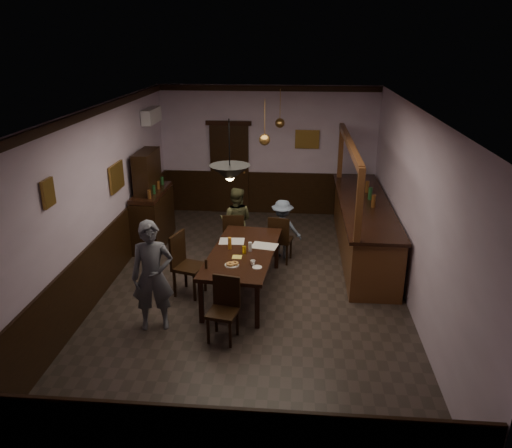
# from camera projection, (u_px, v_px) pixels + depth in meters

# --- Properties ---
(room) EXTENTS (5.01, 8.01, 3.01)m
(room) POSITION_uv_depth(u_px,v_px,m) (252.00, 206.00, 7.86)
(room) COLOR #2D2621
(room) RESTS_ON ground
(dining_table) EXTENTS (1.20, 2.28, 0.75)m
(dining_table) POSITION_uv_depth(u_px,v_px,m) (243.00, 255.00, 8.10)
(dining_table) COLOR black
(dining_table) RESTS_ON ground
(chair_far_left) EXTENTS (0.43, 0.43, 0.92)m
(chair_far_left) POSITION_uv_depth(u_px,v_px,m) (234.00, 234.00, 9.41)
(chair_far_left) COLOR black
(chair_far_left) RESTS_ON ground
(chair_far_right) EXTENTS (0.48, 0.48, 0.93)m
(chair_far_right) POSITION_uv_depth(u_px,v_px,m) (280.00, 237.00, 9.27)
(chair_far_right) COLOR black
(chair_far_right) RESTS_ON ground
(chair_near) EXTENTS (0.46, 0.46, 0.91)m
(chair_near) POSITION_uv_depth(u_px,v_px,m) (224.00, 305.00, 6.95)
(chair_near) COLOR black
(chair_near) RESTS_ON ground
(chair_side) EXTENTS (0.57, 0.57, 1.05)m
(chair_side) POSITION_uv_depth(u_px,v_px,m) (184.00, 261.00, 8.13)
(chair_side) COLOR black
(chair_side) RESTS_ON ground
(person_standing) EXTENTS (0.67, 0.51, 1.65)m
(person_standing) POSITION_uv_depth(u_px,v_px,m) (153.00, 276.00, 7.07)
(person_standing) COLOR #555862
(person_standing) RESTS_ON ground
(person_seated_left) EXTENTS (0.68, 0.54, 1.34)m
(person_seated_left) POSITION_uv_depth(u_px,v_px,m) (236.00, 221.00, 9.61)
(person_seated_left) COLOR #4C4C2E
(person_seated_left) RESTS_ON ground
(person_seated_right) EXTENTS (0.79, 0.51, 1.14)m
(person_seated_right) POSITION_uv_depth(u_px,v_px,m) (282.00, 229.00, 9.49)
(person_seated_right) COLOR slate
(person_seated_right) RESTS_ON ground
(newspaper_left) EXTENTS (0.43, 0.32, 0.01)m
(newspaper_left) POSITION_uv_depth(u_px,v_px,m) (232.00, 241.00, 8.45)
(newspaper_left) COLOR silver
(newspaper_left) RESTS_ON dining_table
(newspaper_right) EXTENTS (0.47, 0.38, 0.01)m
(newspaper_right) POSITION_uv_depth(u_px,v_px,m) (265.00, 246.00, 8.26)
(newspaper_right) COLOR silver
(newspaper_right) RESTS_ON dining_table
(napkin) EXTENTS (0.16, 0.16, 0.00)m
(napkin) POSITION_uv_depth(u_px,v_px,m) (237.00, 257.00, 7.86)
(napkin) COLOR #DCCD51
(napkin) RESTS_ON dining_table
(saucer) EXTENTS (0.15, 0.15, 0.01)m
(saucer) POSITION_uv_depth(u_px,v_px,m) (257.00, 267.00, 7.50)
(saucer) COLOR white
(saucer) RESTS_ON dining_table
(coffee_cup) EXTENTS (0.09, 0.09, 0.07)m
(coffee_cup) POSITION_uv_depth(u_px,v_px,m) (253.00, 263.00, 7.55)
(coffee_cup) COLOR white
(coffee_cup) RESTS_ON saucer
(pastry_plate) EXTENTS (0.22, 0.22, 0.01)m
(pastry_plate) POSITION_uv_depth(u_px,v_px,m) (232.00, 265.00, 7.57)
(pastry_plate) COLOR white
(pastry_plate) RESTS_ON dining_table
(pastry_ring_a) EXTENTS (0.13, 0.13, 0.04)m
(pastry_ring_a) POSITION_uv_depth(u_px,v_px,m) (230.00, 264.00, 7.54)
(pastry_ring_a) COLOR #C68C47
(pastry_ring_a) RESTS_ON pastry_plate
(pastry_ring_b) EXTENTS (0.13, 0.13, 0.04)m
(pastry_ring_b) POSITION_uv_depth(u_px,v_px,m) (234.00, 263.00, 7.56)
(pastry_ring_b) COLOR #C68C47
(pastry_ring_b) RESTS_ON pastry_plate
(soda_can) EXTENTS (0.07, 0.07, 0.12)m
(soda_can) POSITION_uv_depth(u_px,v_px,m) (244.00, 250.00, 7.97)
(soda_can) COLOR yellow
(soda_can) RESTS_ON dining_table
(beer_glass) EXTENTS (0.06, 0.06, 0.20)m
(beer_glass) POSITION_uv_depth(u_px,v_px,m) (230.00, 243.00, 8.12)
(beer_glass) COLOR #BF721E
(beer_glass) RESTS_ON dining_table
(water_glass) EXTENTS (0.06, 0.06, 0.15)m
(water_glass) POSITION_uv_depth(u_px,v_px,m) (250.00, 247.00, 8.05)
(water_glass) COLOR silver
(water_glass) RESTS_ON dining_table
(pepper_mill) EXTENTS (0.04, 0.04, 0.14)m
(pepper_mill) POSITION_uv_depth(u_px,v_px,m) (206.00, 264.00, 7.46)
(pepper_mill) COLOR black
(pepper_mill) RESTS_ON dining_table
(sideboard) EXTENTS (0.52, 1.46, 1.92)m
(sideboard) POSITION_uv_depth(u_px,v_px,m) (152.00, 208.00, 10.05)
(sideboard) COLOR black
(sideboard) RESTS_ON ground
(bar_counter) EXTENTS (0.93, 3.99, 2.24)m
(bar_counter) POSITION_uv_depth(u_px,v_px,m) (363.00, 227.00, 9.60)
(bar_counter) COLOR #482813
(bar_counter) RESTS_ON ground
(door_back) EXTENTS (0.90, 0.06, 2.10)m
(door_back) POSITION_uv_depth(u_px,v_px,m) (230.00, 170.00, 11.77)
(door_back) COLOR black
(door_back) RESTS_ON ground
(ac_unit) EXTENTS (0.20, 0.85, 0.30)m
(ac_unit) POSITION_uv_depth(u_px,v_px,m) (151.00, 116.00, 10.41)
(ac_unit) COLOR white
(ac_unit) RESTS_ON ground
(picture_left_small) EXTENTS (0.04, 0.28, 0.36)m
(picture_left_small) POSITION_uv_depth(u_px,v_px,m) (48.00, 193.00, 6.33)
(picture_left_small) COLOR olive
(picture_left_small) RESTS_ON ground
(picture_left_large) EXTENTS (0.04, 0.62, 0.48)m
(picture_left_large) POSITION_uv_depth(u_px,v_px,m) (117.00, 177.00, 8.72)
(picture_left_large) COLOR olive
(picture_left_large) RESTS_ON ground
(picture_back) EXTENTS (0.55, 0.04, 0.42)m
(picture_back) POSITION_uv_depth(u_px,v_px,m) (307.00, 139.00, 11.37)
(picture_back) COLOR olive
(picture_back) RESTS_ON ground
(pendant_iron) EXTENTS (0.56, 0.56, 0.85)m
(pendant_iron) POSITION_uv_depth(u_px,v_px,m) (230.00, 173.00, 6.81)
(pendant_iron) COLOR black
(pendant_iron) RESTS_ON ground
(pendant_brass_mid) EXTENTS (0.20, 0.20, 0.81)m
(pendant_brass_mid) POSITION_uv_depth(u_px,v_px,m) (265.00, 140.00, 8.79)
(pendant_brass_mid) COLOR #BF8C3F
(pendant_brass_mid) RESTS_ON ground
(pendant_brass_far) EXTENTS (0.20, 0.20, 0.81)m
(pendant_brass_far) POSITION_uv_depth(u_px,v_px,m) (280.00, 123.00, 10.44)
(pendant_brass_far) COLOR #BF8C3F
(pendant_brass_far) RESTS_ON ground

